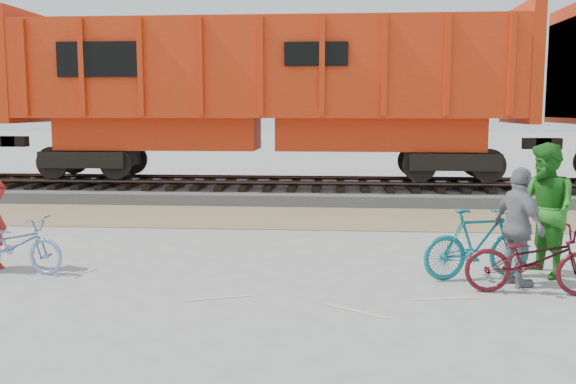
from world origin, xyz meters
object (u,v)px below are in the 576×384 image
object	(u,v)px
person_man	(545,210)
bicycle_blue	(15,244)
bicycle_teal	(478,243)
bicycle_maroon	(533,260)
person_woman	(519,227)
hopper_car_center	(267,90)

from	to	relation	value
person_man	bicycle_blue	bearing A→B (deg)	-105.82
bicycle_teal	bicycle_maroon	bearing A→B (deg)	-162.35
bicycle_blue	person_woman	distance (m)	7.45
hopper_car_center	person_man	distance (m)	9.91
hopper_car_center	person_woman	xyz separation A→B (m)	(4.50, -8.86, -2.16)
person_woman	bicycle_teal	bearing A→B (deg)	28.89
hopper_car_center	bicycle_blue	xyz separation A→B (m)	(-2.93, -8.67, -2.57)
person_man	bicycle_teal	bearing A→B (deg)	-97.25
hopper_car_center	bicycle_maroon	bearing A→B (deg)	-63.59
bicycle_blue	bicycle_teal	bearing A→B (deg)	-77.07
hopper_car_center	bicycle_teal	world-z (taller)	hopper_car_center
hopper_car_center	person_man	world-z (taller)	hopper_car_center
bicycle_blue	bicycle_maroon	xyz separation A→B (m)	(7.53, -0.59, 0.03)
hopper_car_center	bicycle_teal	size ratio (longest dim) A/B	8.07
bicycle_maroon	person_woman	xyz separation A→B (m)	(-0.10, 0.40, 0.37)
person_man	person_woman	xyz separation A→B (m)	(-0.53, -0.57, -0.15)
bicycle_teal	person_woman	world-z (taller)	person_woman
person_man	person_woman	world-z (taller)	person_man
person_woman	bicycle_blue	bearing A→B (deg)	65.84
bicycle_maroon	person_man	size ratio (longest dim) A/B	0.90
bicycle_teal	bicycle_maroon	size ratio (longest dim) A/B	0.97
bicycle_maroon	hopper_car_center	bearing A→B (deg)	30.81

